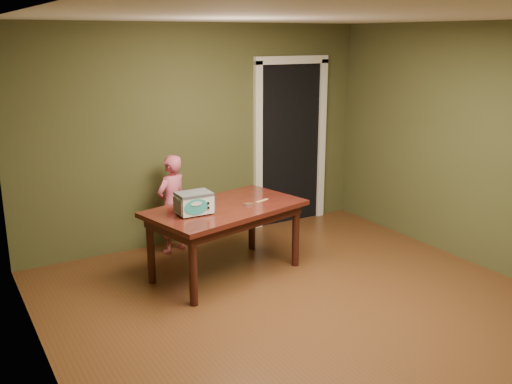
{
  "coord_description": "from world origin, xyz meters",
  "views": [
    {
      "loc": [
        -2.83,
        -3.71,
        2.45
      ],
      "look_at": [
        -0.09,
        1.0,
        0.95
      ],
      "focal_mm": 40.0,
      "sensor_mm": 36.0,
      "label": 1
    }
  ],
  "objects": [
    {
      "name": "dining_table",
      "position": [
        -0.27,
        1.31,
        0.65
      ],
      "size": [
        1.76,
        1.24,
        0.75
      ],
      "rotation": [
        0.0,
        0.0,
        0.23
      ],
      "color": "#3C100D",
      "rests_on": "floor"
    },
    {
      "name": "toy_oven",
      "position": [
        -0.66,
        1.23,
        0.87
      ],
      "size": [
        0.36,
        0.25,
        0.22
      ],
      "rotation": [
        0.0,
        0.0,
        -0.01
      ],
      "color": "#4C4F54",
      "rests_on": "dining_table"
    },
    {
      "name": "floor",
      "position": [
        0.0,
        0.0,
        0.0
      ],
      "size": [
        5.0,
        5.0,
        0.0
      ],
      "primitive_type": "plane",
      "color": "#533217",
      "rests_on": "ground"
    },
    {
      "name": "child",
      "position": [
        -0.51,
        2.2,
        0.58
      ],
      "size": [
        0.49,
        0.42,
        1.15
      ],
      "primitive_type": "imported",
      "rotation": [
        0.0,
        0.0,
        3.54
      ],
      "color": "#CD546E",
      "rests_on": "floor"
    },
    {
      "name": "room_shell",
      "position": [
        0.0,
        0.0,
        1.71
      ],
      "size": [
        4.52,
        5.02,
        2.61
      ],
      "color": "#464726",
      "rests_on": "ground"
    },
    {
      "name": "baking_pan",
      "position": [
        -0.05,
        1.21,
        0.76
      ],
      "size": [
        0.1,
        0.1,
        0.02
      ],
      "color": "silver",
      "rests_on": "dining_table"
    },
    {
      "name": "doorway",
      "position": [
        1.3,
        2.78,
        1.06
      ],
      "size": [
        1.1,
        0.66,
        2.25
      ],
      "color": "black",
      "rests_on": "ground"
    },
    {
      "name": "spatula",
      "position": [
        0.15,
        1.28,
        0.75
      ],
      "size": [
        0.18,
        0.08,
        0.01
      ],
      "primitive_type": "cube",
      "rotation": [
        0.0,
        0.0,
        0.33
      ],
      "color": "tan",
      "rests_on": "dining_table"
    }
  ]
}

